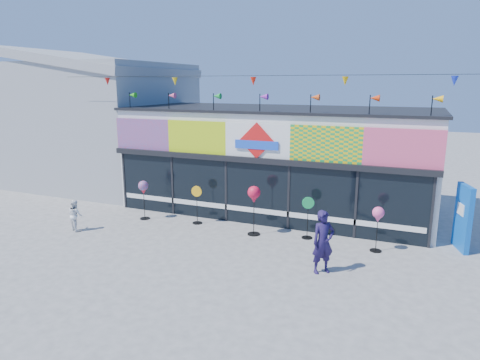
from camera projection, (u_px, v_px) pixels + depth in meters
The scene contains 11 objects.
ground at pixel (216, 259), 12.59m from camera, with size 80.00×80.00×0.00m, color slate.
kite_shop at pixel (278, 159), 17.48m from camera, with size 16.00×5.70×5.31m.
neighbour_building at pixel (99, 120), 21.94m from camera, with size 8.18×7.20×6.87m.
blue_sign at pixel (463, 217), 13.11m from camera, with size 0.44×1.03×2.06m.
spinner_0 at pixel (143, 189), 16.06m from camera, with size 0.38×0.38×1.49m.
spinner_1 at pixel (197, 204), 15.63m from camera, with size 0.40×0.36×1.42m.
spinner_2 at pixel (254, 196), 14.33m from camera, with size 0.43×0.43×1.70m.
spinner_3 at pixel (308, 217), 14.13m from camera, with size 0.39×0.36×1.42m.
spinner_4 at pixel (378, 216), 12.93m from camera, with size 0.36×0.36×1.42m.
adult_man at pixel (323, 242), 11.52m from camera, with size 0.64×0.42×1.75m, color #201542.
child at pixel (75, 215), 14.94m from camera, with size 0.54×0.31×1.11m, color white.
Camera 1 is at (5.20, -10.57, 5.06)m, focal length 32.00 mm.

